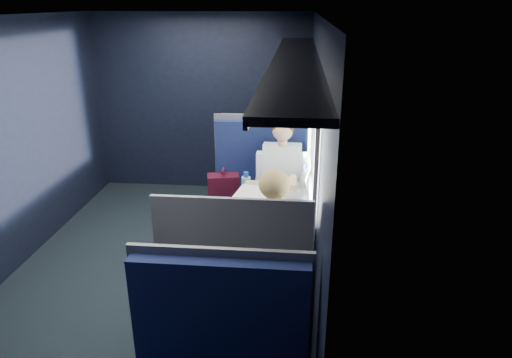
# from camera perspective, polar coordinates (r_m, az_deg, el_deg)

# --- Properties ---
(ground) EXTENTS (2.80, 4.20, 0.01)m
(ground) POSITION_cam_1_polar(r_m,az_deg,el_deg) (4.60, -11.43, -10.76)
(ground) COLOR black
(room_shell) EXTENTS (3.00, 4.40, 2.40)m
(room_shell) POSITION_cam_1_polar(r_m,az_deg,el_deg) (4.02, -12.63, 7.44)
(room_shell) COLOR black
(room_shell) RESTS_ON ground
(table) EXTENTS (0.62, 1.00, 0.74)m
(table) POSITION_cam_1_polar(r_m,az_deg,el_deg) (4.11, 1.84, -3.79)
(table) COLOR #54565E
(table) RESTS_ON ground
(seat_bay_near) EXTENTS (1.07, 0.62, 1.26)m
(seat_bay_near) POSITION_cam_1_polar(r_m,az_deg,el_deg) (5.02, 0.17, -2.02)
(seat_bay_near) COLOR #0E153E
(seat_bay_near) RESTS_ON ground
(seat_bay_far) EXTENTS (1.04, 0.62, 1.26)m
(seat_bay_far) POSITION_cam_1_polar(r_m,az_deg,el_deg) (3.49, -2.21, -13.46)
(seat_bay_far) COLOR #0E153E
(seat_bay_far) RESTS_ON ground
(seat_row_front) EXTENTS (1.04, 0.51, 1.16)m
(seat_row_front) POSITION_cam_1_polar(r_m,az_deg,el_deg) (5.88, 1.14, 1.42)
(seat_row_front) COLOR #0E153E
(seat_row_front) RESTS_ON ground
(man) EXTENTS (0.53, 0.56, 1.32)m
(man) POSITION_cam_1_polar(r_m,az_deg,el_deg) (4.73, 3.20, 0.36)
(man) COLOR black
(man) RESTS_ON ground
(woman) EXTENTS (0.53, 0.56, 1.32)m
(woman) POSITION_cam_1_polar(r_m,az_deg,el_deg) (3.45, 2.24, -7.80)
(woman) COLOR black
(woman) RESTS_ON ground
(papers) EXTENTS (0.74, 0.95, 0.01)m
(papers) POSITION_cam_1_polar(r_m,az_deg,el_deg) (3.99, 0.62, -3.31)
(papers) COLOR white
(papers) RESTS_ON table
(laptop) EXTENTS (0.28, 0.34, 0.23)m
(laptop) POSITION_cam_1_polar(r_m,az_deg,el_deg) (4.16, 5.94, -1.48)
(laptop) COLOR silver
(laptop) RESTS_ON table
(bottle_small) EXTENTS (0.07, 0.07, 0.22)m
(bottle_small) POSITION_cam_1_polar(r_m,az_deg,el_deg) (4.39, 6.06, 0.23)
(bottle_small) COLOR silver
(bottle_small) RESTS_ON table
(cup) EXTENTS (0.07, 0.07, 0.09)m
(cup) POSITION_cam_1_polar(r_m,az_deg,el_deg) (4.46, 6.03, -0.12)
(cup) COLOR white
(cup) RESTS_ON table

